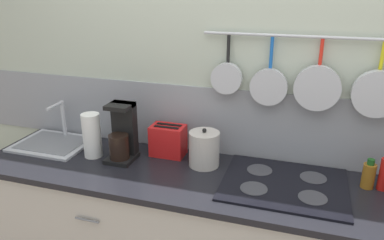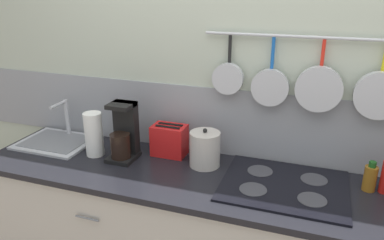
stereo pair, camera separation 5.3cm
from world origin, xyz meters
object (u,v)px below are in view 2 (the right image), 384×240
at_px(toaster, 169,140).
at_px(kettle, 205,149).
at_px(coffee_maker, 124,136).
at_px(bottle_olive_oil, 370,178).
at_px(paper_towel_roll, 94,134).

height_order(toaster, kettle, kettle).
height_order(coffee_maker, toaster, coffee_maker).
relative_size(toaster, bottle_olive_oil, 1.39).
relative_size(coffee_maker, toaster, 1.56).
relative_size(coffee_maker, bottle_olive_oil, 2.16).
bearing_deg(bottle_olive_oil, coffee_maker, -176.78).
xyz_separation_m(toaster, bottle_olive_oil, (1.09, -0.05, -0.02)).
bearing_deg(bottle_olive_oil, paper_towel_roll, -176.26).
distance_m(toaster, kettle, 0.25).
relative_size(kettle, bottle_olive_oil, 1.43).
distance_m(paper_towel_roll, kettle, 0.67).
xyz_separation_m(coffee_maker, toaster, (0.23, 0.13, -0.05)).
bearing_deg(toaster, kettle, -15.33).
relative_size(paper_towel_roll, bottle_olive_oil, 1.69).
distance_m(coffee_maker, toaster, 0.27).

